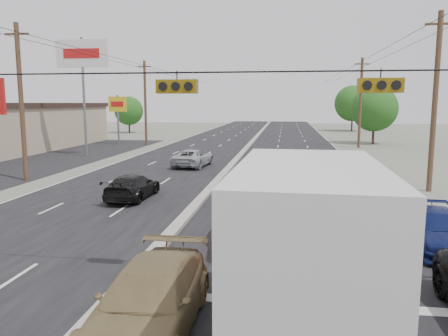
{
  "coord_description": "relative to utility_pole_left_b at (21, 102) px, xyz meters",
  "views": [
    {
      "loc": [
        4.28,
        -11.06,
        5.04
      ],
      "look_at": [
        1.62,
        7.74,
        2.2
      ],
      "focal_mm": 35.0,
      "sensor_mm": 36.0,
      "label": 1
    }
  ],
  "objects": [
    {
      "name": "ground",
      "position": [
        12.5,
        -15.0,
        -5.11
      ],
      "size": [
        200.0,
        200.0,
        0.0
      ],
      "primitive_type": "plane",
      "color": "#606356",
      "rests_on": "ground"
    },
    {
      "name": "road_surface",
      "position": [
        12.5,
        15.0,
        -5.11
      ],
      "size": [
        20.0,
        160.0,
        0.02
      ],
      "primitive_type": "cube",
      "color": "black",
      "rests_on": "ground"
    },
    {
      "name": "center_median",
      "position": [
        12.5,
        15.0,
        -5.01
      ],
      "size": [
        0.5,
        160.0,
        0.2
      ],
      "primitive_type": "cube",
      "color": "gray",
      "rests_on": "ground"
    },
    {
      "name": "parking_lot",
      "position": [
        -4.5,
        10.0,
        -5.11
      ],
      "size": [
        10.0,
        42.0,
        0.02
      ],
      "primitive_type": "cube",
      "color": "black",
      "rests_on": "ground"
    },
    {
      "name": "utility_pole_left_b",
      "position": [
        0.0,
        0.0,
        0.0
      ],
      "size": [
        1.6,
        0.3,
        10.0
      ],
      "color": "#422D1E",
      "rests_on": "ground"
    },
    {
      "name": "utility_pole_left_c",
      "position": [
        0.0,
        25.0,
        0.0
      ],
      "size": [
        1.6,
        0.3,
        10.0
      ],
      "color": "#422D1E",
      "rests_on": "ground"
    },
    {
      "name": "utility_pole_right_b",
      "position": [
        25.0,
        0.0,
        0.0
      ],
      "size": [
        1.6,
        0.3,
        10.0
      ],
      "color": "#422D1E",
      "rests_on": "ground"
    },
    {
      "name": "utility_pole_right_c",
      "position": [
        25.0,
        25.0,
        0.0
      ],
      "size": [
        1.6,
        0.3,
        10.0
      ],
      "color": "#422D1E",
      "rests_on": "ground"
    },
    {
      "name": "traffic_signals",
      "position": [
        13.9,
        -15.0,
        0.39
      ],
      "size": [
        25.0,
        0.3,
        0.54
      ],
      "color": "black",
      "rests_on": "ground"
    },
    {
      "name": "pole_sign_billboard",
      "position": [
        -2.0,
        13.0,
        3.76
      ],
      "size": [
        5.0,
        0.25,
        11.0
      ],
      "color": "slate",
      "rests_on": "ground"
    },
    {
      "name": "pole_sign_far",
      "position": [
        -3.5,
        25.0,
        -0.7
      ],
      "size": [
        2.2,
        0.25,
        6.0
      ],
      "color": "slate",
      "rests_on": "ground"
    },
    {
      "name": "tree_left_far",
      "position": [
        -9.5,
        45.0,
        -1.39
      ],
      "size": [
        4.8,
        4.8,
        6.12
      ],
      "color": "#382619",
      "rests_on": "ground"
    },
    {
      "name": "tree_right_mid",
      "position": [
        27.5,
        30.0,
        -0.77
      ],
      "size": [
        5.6,
        5.6,
        7.14
      ],
      "color": "#382619",
      "rests_on": "ground"
    },
    {
      "name": "tree_right_far",
      "position": [
        28.5,
        55.0,
        -0.15
      ],
      "size": [
        6.4,
        6.4,
        8.16
      ],
      "color": "#382619",
      "rests_on": "ground"
    },
    {
      "name": "box_truck",
      "position": [
        17.27,
        -17.05,
        -3.12
      ],
      "size": [
        2.89,
        7.71,
        3.87
      ],
      "rotation": [
        0.0,
        0.0,
        -0.03
      ],
      "color": "black",
      "rests_on": "ground"
    },
    {
      "name": "tan_sedan",
      "position": [
        13.9,
        -17.35,
        -4.37
      ],
      "size": [
        2.11,
        5.11,
        1.48
      ],
      "primitive_type": "imported",
      "rotation": [
        0.0,
        0.0,
        0.01
      ],
      "color": "olive",
      "rests_on": "ground"
    },
    {
      "name": "red_sedan",
      "position": [
        15.5,
        -11.02,
        -4.34
      ],
      "size": [
        1.87,
        4.72,
        1.53
      ],
      "primitive_type": "imported",
      "rotation": [
        0.0,
        0.0,
        0.06
      ],
      "color": "#9C1909",
      "rests_on": "ground"
    },
    {
      "name": "queue_car_a",
      "position": [
        14.56,
        -3.9,
        -4.39
      ],
      "size": [
        1.86,
        4.29,
        1.44
      ],
      "primitive_type": "imported",
      "rotation": [
        0.0,
        0.0,
        0.04
      ],
      "color": "black",
      "rests_on": "ground"
    },
    {
      "name": "queue_car_b",
      "position": [
        16.0,
        -7.29,
        -4.38
      ],
      "size": [
        2.02,
        4.56,
        1.45
      ],
      "primitive_type": "imported",
      "rotation": [
        0.0,
        0.0,
        -0.11
      ],
      "color": "silver",
      "rests_on": "ground"
    },
    {
      "name": "queue_car_c",
      "position": [
        16.66,
        -0.19,
        -4.43
      ],
      "size": [
        2.67,
        5.07,
        1.36
      ],
      "primitive_type": "imported",
      "rotation": [
        0.0,
        0.0,
        -0.09
      ],
      "color": "#B4B6BC",
      "rests_on": "ground"
    },
    {
      "name": "queue_car_d",
      "position": [
        22.1,
        -10.51,
        -4.45
      ],
      "size": [
        2.21,
        4.67,
        1.31
      ],
      "primitive_type": "imported",
      "rotation": [
        0.0,
        0.0,
        -0.08
      ],
      "color": "navy",
      "rests_on": "ground"
    },
    {
      "name": "oncoming_near",
      "position": [
        8.83,
        -4.35,
        -4.45
      ],
      "size": [
        1.97,
        4.56,
        1.31
      ],
      "primitive_type": "imported",
      "rotation": [
        0.0,
        0.0,
        3.11
      ],
      "color": "black",
      "rests_on": "ground"
    },
    {
      "name": "oncoming_far",
      "position": [
        9.51,
        7.73,
        -4.42
      ],
      "size": [
        2.83,
        5.19,
        1.38
      ],
      "primitive_type": "imported",
      "rotation": [
        0.0,
        0.0,
        3.03
      ],
      "color": "#A3A7AB",
      "rests_on": "ground"
    }
  ]
}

